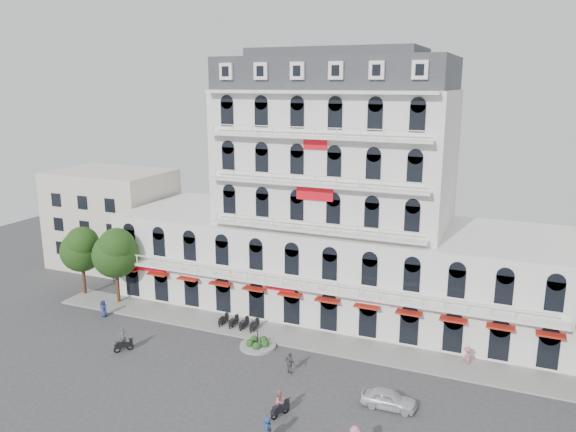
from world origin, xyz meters
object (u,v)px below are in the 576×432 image
(rider_west, at_px, (123,341))
(rider_east, at_px, (268,431))
(parked_car, at_px, (389,399))
(rider_southwest, at_px, (280,404))

(rider_west, relative_size, rider_east, 1.05)
(parked_car, bearing_deg, rider_west, 89.72)
(rider_east, bearing_deg, rider_southwest, -10.37)
(rider_east, bearing_deg, rider_west, 47.83)
(parked_car, relative_size, rider_east, 1.91)
(rider_west, bearing_deg, parked_car, -49.60)
(rider_west, height_order, rider_east, rider_west)
(parked_car, relative_size, rider_west, 1.81)
(parked_car, distance_m, rider_southwest, 7.83)
(parked_car, height_order, rider_southwest, rider_southwest)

